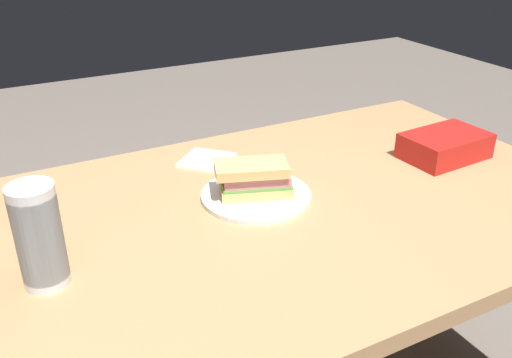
% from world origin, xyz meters
% --- Properties ---
extents(dining_table, '(1.72, 0.93, 0.76)m').
position_xyz_m(dining_table, '(0.00, 0.00, 0.67)').
color(dining_table, tan).
rests_on(dining_table, ground_plane).
extents(paper_plate, '(0.26, 0.26, 0.01)m').
position_xyz_m(paper_plate, '(-0.05, -0.06, 0.77)').
color(paper_plate, white).
rests_on(paper_plate, dining_table).
extents(sandwich, '(0.20, 0.14, 0.08)m').
position_xyz_m(sandwich, '(-0.05, -0.06, 0.81)').
color(sandwich, '#DBB26B').
rests_on(sandwich, paper_plate).
extents(chip_bag, '(0.24, 0.16, 0.07)m').
position_xyz_m(chip_bag, '(-0.62, -0.03, 0.80)').
color(chip_bag, red).
rests_on(chip_bag, dining_table).
extents(plastic_cup_stack, '(0.08, 0.08, 0.20)m').
position_xyz_m(plastic_cup_stack, '(0.45, 0.05, 0.86)').
color(plastic_cup_stack, silver).
rests_on(plastic_cup_stack, dining_table).
extents(paper_napkin, '(0.18, 0.18, 0.01)m').
position_xyz_m(paper_napkin, '(-0.03, -0.31, 0.76)').
color(paper_napkin, white).
rests_on(paper_napkin, dining_table).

